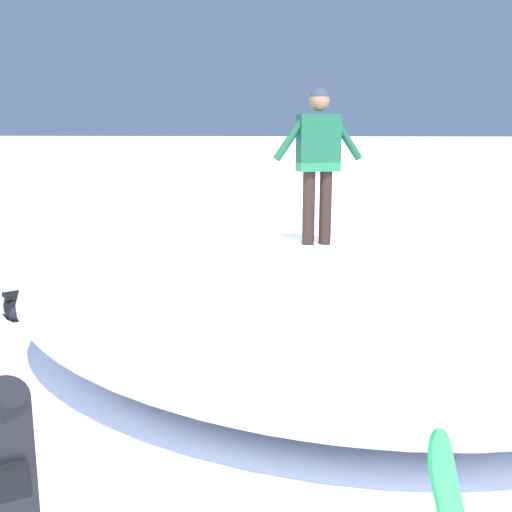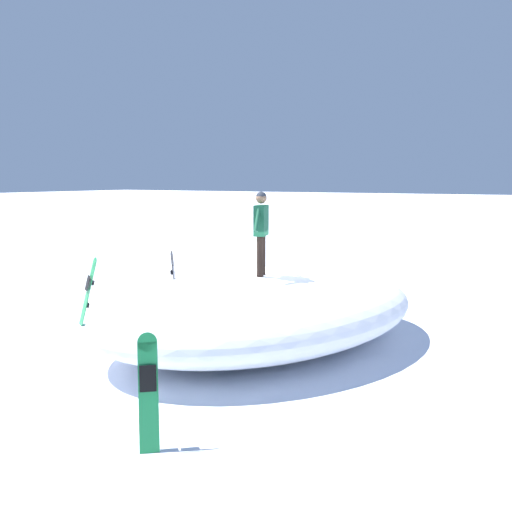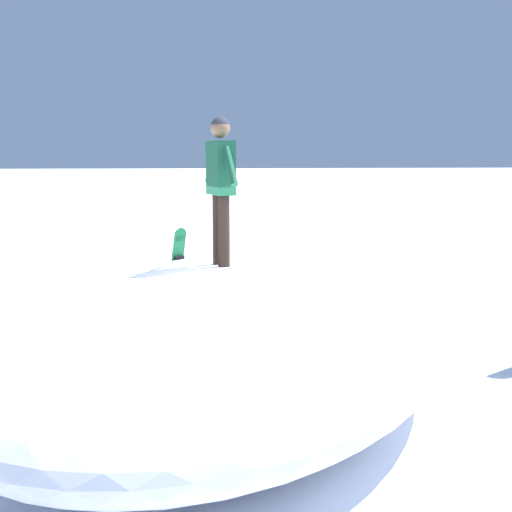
{
  "view_description": "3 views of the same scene",
  "coord_description": "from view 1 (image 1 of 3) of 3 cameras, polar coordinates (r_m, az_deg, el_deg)",
  "views": [
    {
      "loc": [
        6.74,
        0.38,
        2.94
      ],
      "look_at": [
        0.54,
        -0.0,
        1.55
      ],
      "focal_mm": 42.11,
      "sensor_mm": 36.0,
      "label": 1
    },
    {
      "loc": [
        -5.05,
        9.66,
        3.55
      ],
      "look_at": [
        0.23,
        0.29,
        1.9
      ],
      "focal_mm": 35.17,
      "sensor_mm": 36.0,
      "label": 2
    },
    {
      "loc": [
        -0.42,
        -6.99,
        2.88
      ],
      "look_at": [
        0.3,
        0.44,
        1.7
      ],
      "focal_mm": 45.55,
      "sensor_mm": 36.0,
      "label": 3
    }
  ],
  "objects": [
    {
      "name": "ground",
      "position": [
        7.36,
        0.31,
        -10.93
      ],
      "size": [
        240.0,
        240.0,
        0.0
      ],
      "primitive_type": "plane",
      "color": "white"
    },
    {
      "name": "snow_mound",
      "position": [
        7.09,
        3.77,
        -5.16
      ],
      "size": [
        7.7,
        8.92,
        1.56
      ],
      "primitive_type": "ellipsoid",
      "rotation": [
        0.0,
        0.0,
        1.13
      ],
      "color": "white",
      "rests_on": "ground"
    },
    {
      "name": "snowboarder_standing",
      "position": [
        6.85,
        5.94,
        9.77
      ],
      "size": [
        0.36,
        1.02,
        1.74
      ],
      "color": "black",
      "rests_on": "snow_mound"
    },
    {
      "name": "snowboard_secondary_upright",
      "position": [
        4.02,
        -22.2,
        -20.27
      ],
      "size": [
        0.29,
        0.34,
        1.59
      ],
      "color": "black",
      "rests_on": "ground"
    },
    {
      "name": "backpack_near",
      "position": [
        9.82,
        -22.02,
        -4.44
      ],
      "size": [
        0.54,
        0.51,
        0.42
      ],
      "color": "black",
      "rests_on": "ground"
    }
  ]
}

